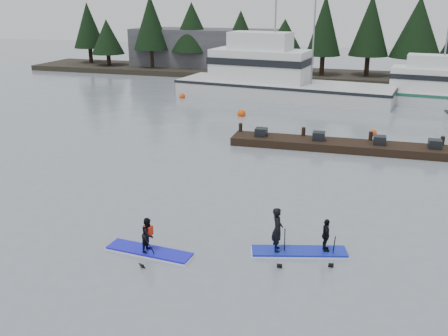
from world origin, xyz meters
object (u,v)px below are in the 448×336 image
(fishing_boat_large, at_px, (277,88))
(fishing_boat_medium, at_px, (442,98))
(paddleboard_solo, at_px, (149,242))
(paddleboard_duo, at_px, (298,239))
(floating_dock, at_px, (352,146))

(fishing_boat_large, relative_size, fishing_boat_medium, 1.41)
(paddleboard_solo, height_order, paddleboard_duo, paddleboard_duo)
(fishing_boat_medium, height_order, floating_dock, fishing_boat_medium)
(fishing_boat_large, height_order, floating_dock, fishing_boat_large)
(fishing_boat_medium, distance_m, paddleboard_solo, 33.50)
(fishing_boat_large, distance_m, fishing_boat_medium, 14.03)
(floating_dock, xyz_separation_m, paddleboard_solo, (-6.08, -15.01, 0.20))
(fishing_boat_large, height_order, paddleboard_solo, fishing_boat_large)
(fishing_boat_large, distance_m, paddleboard_solo, 30.13)
(fishing_boat_large, relative_size, paddleboard_solo, 6.21)
(fishing_boat_large, xyz_separation_m, paddleboard_solo, (1.51, -30.09, -0.38))
(paddleboard_solo, bearing_deg, floating_dock, 72.06)
(fishing_boat_medium, bearing_deg, paddleboard_duo, -98.14)
(paddleboard_duo, bearing_deg, fishing_boat_medium, 59.78)
(paddleboard_solo, relative_size, paddleboard_duo, 0.93)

